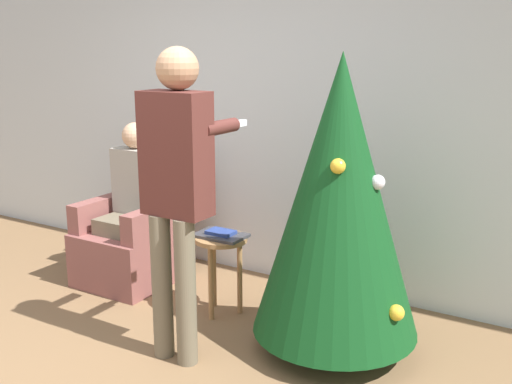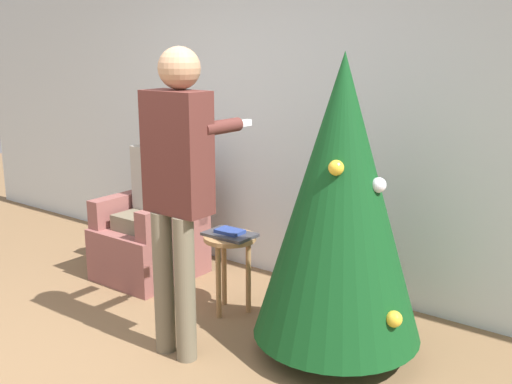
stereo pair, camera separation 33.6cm
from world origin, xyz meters
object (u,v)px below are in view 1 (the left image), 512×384
object	(u,v)px
christmas_tree	(338,198)
armchair	(136,239)
person_standing	(177,178)
person_seated	(131,197)
side_stool	(221,252)

from	to	relation	value
christmas_tree	armchair	distance (m)	1.92
christmas_tree	armchair	size ratio (longest dim) A/B	1.95
christmas_tree	person_standing	distance (m)	0.93
person_seated	side_stool	xyz separation A→B (m)	(0.93, -0.15, -0.23)
person_seated	christmas_tree	bearing A→B (deg)	-6.74
armchair	person_standing	xyz separation A→B (m)	(1.06, -0.77, 0.76)
person_seated	person_standing	world-z (taller)	person_standing
person_standing	side_stool	xyz separation A→B (m)	(-0.12, 0.60, -0.64)
christmas_tree	side_stool	xyz separation A→B (m)	(-0.87, 0.06, -0.51)
christmas_tree	person_seated	world-z (taller)	christmas_tree
armchair	person_seated	size ratio (longest dim) A/B	0.74
side_stool	person_seated	bearing A→B (deg)	170.98
armchair	christmas_tree	bearing A→B (deg)	-7.51
person_seated	person_standing	xyz separation A→B (m)	(1.06, -0.75, 0.41)
armchair	person_seated	bearing A→B (deg)	-90.00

